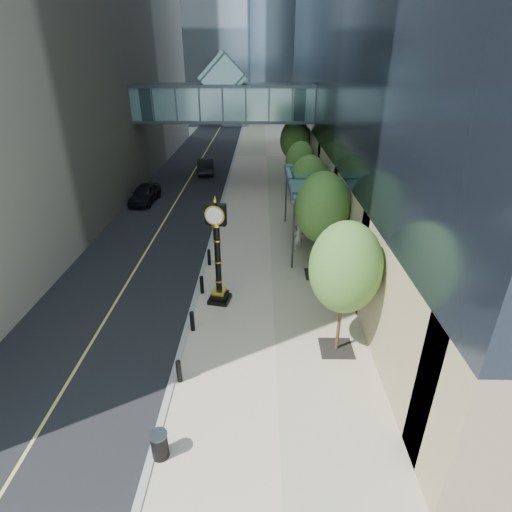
# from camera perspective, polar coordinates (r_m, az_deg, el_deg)

# --- Properties ---
(ground) EXTENTS (320.00, 320.00, 0.00)m
(ground) POSITION_cam_1_polar(r_m,az_deg,el_deg) (15.31, -0.88, -20.28)
(ground) COLOR gray
(ground) RESTS_ON ground
(road) EXTENTS (8.00, 180.00, 0.02)m
(road) POSITION_cam_1_polar(r_m,az_deg,el_deg) (52.22, -7.59, 13.92)
(road) COLOR black
(road) RESTS_ON ground
(sidewalk) EXTENTS (8.00, 180.00, 0.06)m
(sidewalk) POSITION_cam_1_polar(r_m,az_deg,el_deg) (51.70, 1.49, 14.03)
(sidewalk) COLOR #BAA58F
(sidewalk) RESTS_ON ground
(curb) EXTENTS (0.25, 180.00, 0.07)m
(curb) POSITION_cam_1_polar(r_m,az_deg,el_deg) (51.80, -3.08, 14.04)
(curb) COLOR gray
(curb) RESTS_ON ground
(skywalk) EXTENTS (17.00, 4.20, 5.80)m
(skywalk) POSITION_cam_1_polar(r_m,az_deg,el_deg) (38.78, -4.53, 21.31)
(skywalk) COLOR slate
(skywalk) RESTS_ON ground
(entrance_canopy) EXTENTS (3.00, 8.00, 4.38)m
(entrance_canopy) POSITION_cam_1_polar(r_m,az_deg,el_deg) (25.64, 7.84, 10.48)
(entrance_canopy) COLOR #383F44
(entrance_canopy) RESTS_ON ground
(bollard_row) EXTENTS (0.20, 16.20, 0.90)m
(bollard_row) POSITION_cam_1_polar(r_m,az_deg,el_deg) (22.41, -7.19, -2.11)
(bollard_row) COLOR black
(bollard_row) RESTS_ON sidewalk
(street_trees) EXTENTS (2.89, 28.84, 5.95)m
(street_trees) POSITION_cam_1_polar(r_m,az_deg,el_deg) (27.28, 7.68, 10.78)
(street_trees) COLOR black
(street_trees) RESTS_ON sidewalk
(street_clock) EXTENTS (1.20, 1.20, 5.41)m
(street_clock) POSITION_cam_1_polar(r_m,az_deg,el_deg) (19.34, -5.47, -0.54)
(street_clock) COLOR black
(street_clock) RESTS_ON sidewalk
(trash_bin) EXTENTS (0.68, 0.68, 0.90)m
(trash_bin) POSITION_cam_1_polar(r_m,az_deg,el_deg) (13.83, -13.59, -24.84)
(trash_bin) COLOR black
(trash_bin) RESTS_ON sidewalk
(pedestrian) EXTENTS (0.69, 0.55, 1.65)m
(pedestrian) POSITION_cam_1_polar(r_m,az_deg,el_deg) (25.57, 6.04, 2.65)
(pedestrian) COLOR #B7B3A7
(pedestrian) RESTS_ON sidewalk
(car_near) EXTENTS (2.11, 4.59, 1.52)m
(car_near) POSITION_cam_1_polar(r_m,az_deg,el_deg) (35.64, -15.62, 8.58)
(car_near) COLOR black
(car_near) RESTS_ON road
(car_far) EXTENTS (2.16, 4.93, 1.57)m
(car_far) POSITION_cam_1_polar(r_m,az_deg,el_deg) (44.21, -7.18, 12.73)
(car_far) COLOR black
(car_far) RESTS_ON road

